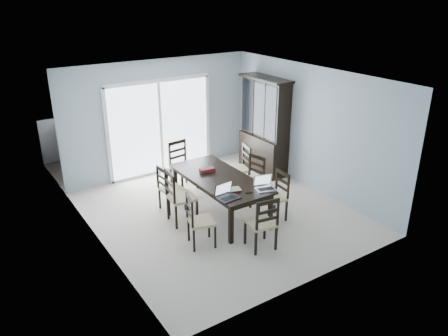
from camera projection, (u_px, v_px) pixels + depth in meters
The scene contains 24 objects.
floor at pixel (220, 213), 8.38m from camera, with size 5.00×5.00×0.00m, color beige.
ceiling at pixel (219, 77), 7.39m from camera, with size 5.00×5.00×0.00m, color white.
back_wall at pixel (159, 118), 9.82m from camera, with size 4.50×0.02×2.60m, color #95A6B1.
wall_left at pixel (97, 177), 6.74m from camera, with size 0.02×5.00×2.60m, color #95A6B1.
wall_right at pixel (311, 129), 9.03m from camera, with size 0.02×5.00×2.60m, color #95A6B1.
balcony at pixel (145, 160), 11.10m from camera, with size 4.50×2.00×0.10m, color gray.
railing at pixel (128, 128), 11.65m from camera, with size 4.50×0.06×1.10m, color #99999E.
dining_table at pixel (220, 181), 8.13m from camera, with size 1.00×2.20×0.75m.
china_hutch at pixel (264, 127), 9.97m from camera, with size 0.50×1.38×2.20m.
sliding_door at pixel (160, 127), 9.88m from camera, with size 2.52×0.05×2.18m.
chair_left_near at pixel (196, 216), 7.12m from camera, with size 0.50×0.49×1.06m.
chair_left_mid at pixel (176, 191), 7.80m from camera, with size 0.50×0.49×1.20m.
chair_left_far at pixel (167, 184), 8.26m from camera, with size 0.44×0.43×1.06m.
chair_right_near at pixel (277, 191), 7.99m from camera, with size 0.44×0.43×1.07m.
chair_right_mid at pixel (253, 174), 8.67m from camera, with size 0.50×0.49×1.09m.
chair_right_far at pixel (242, 163), 9.20m from camera, with size 0.52×0.51×1.12m.
chair_end_near at pixel (264, 218), 6.99m from camera, with size 0.47×0.48×1.10m.
chair_end_far at pixel (181, 160), 9.27m from camera, with size 0.50×0.51×1.18m.
laptop_dark at pixel (229, 195), 7.25m from camera, with size 0.38×0.28×0.25m.
laptop_silver at pixel (266, 187), 7.58m from camera, with size 0.39×0.32×0.23m.
book_stack at pixel (233, 190), 7.54m from camera, with size 0.27×0.23×0.04m.
cell_phone at pixel (249, 192), 7.48m from camera, with size 0.12×0.05×0.01m, color black.
game_box at pixel (207, 170), 8.33m from camera, with size 0.29×0.14×0.07m, color #4D120F.
hot_tub at pixel (116, 142), 10.68m from camera, with size 2.26×2.10×1.01m.
Camera 1 is at (-4.01, -6.24, 4.00)m, focal length 35.00 mm.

